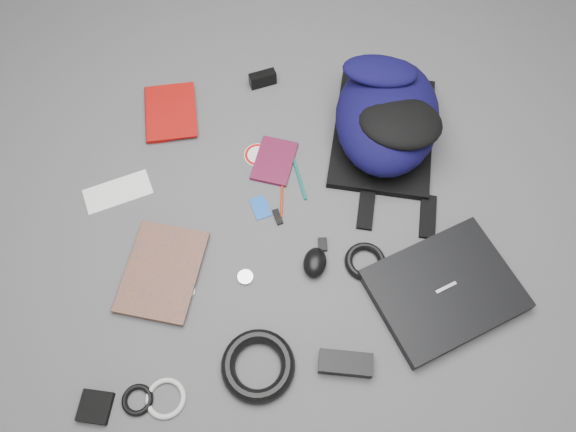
{
  "coord_description": "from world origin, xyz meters",
  "views": [
    {
      "loc": [
        -0.06,
        -0.77,
        1.52
      ],
      "look_at": [
        0.0,
        0.0,
        0.02
      ],
      "focal_mm": 35.0,
      "sensor_mm": 36.0,
      "label": 1
    }
  ],
  "objects": [
    {
      "name": "earbud_coil",
      "position": [
        -0.43,
        -0.5,
        0.01
      ],
      "size": [
        0.11,
        0.11,
        0.02
      ],
      "primitive_type": "torus",
      "rotation": [
        0.0,
        0.0,
        0.36
      ],
      "color": "black",
      "rests_on": "ground"
    },
    {
      "name": "pouch",
      "position": [
        -0.53,
        -0.51,
        0.01
      ],
      "size": [
        0.09,
        0.09,
        0.02
      ],
      "primitive_type": "cube",
      "rotation": [
        0.0,
        0.0,
        -0.2
      ],
      "color": "black",
      "rests_on": "ground"
    },
    {
      "name": "mouse",
      "position": [
        0.07,
        -0.16,
        0.02
      ],
      "size": [
        0.09,
        0.11,
        0.05
      ],
      "primitive_type": "ellipsoid",
      "rotation": [
        0.0,
        0.0,
        -0.26
      ],
      "color": "black",
      "rests_on": "ground"
    },
    {
      "name": "laptop",
      "position": [
        0.42,
        -0.26,
        0.02
      ],
      "size": [
        0.47,
        0.43,
        0.04
      ],
      "primitive_type": "cube",
      "rotation": [
        0.0,
        0.0,
        0.38
      ],
      "color": "black",
      "rests_on": "ground"
    },
    {
      "name": "comic_book",
      "position": [
        -0.47,
        -0.12,
        0.01
      ],
      "size": [
        0.28,
        0.33,
        0.02
      ],
      "primitive_type": "imported",
      "rotation": [
        0.0,
        0.0,
        -0.27
      ],
      "color": "#C5630E",
      "rests_on": "ground"
    },
    {
      "name": "usb_black",
      "position": [
        -0.03,
        0.01,
        0.0
      ],
      "size": [
        0.03,
        0.05,
        0.01
      ],
      "primitive_type": "cube",
      "rotation": [
        0.0,
        0.0,
        0.26
      ],
      "color": "black",
      "rests_on": "ground"
    },
    {
      "name": "key_fob",
      "position": [
        0.1,
        -0.09,
        0.01
      ],
      "size": [
        0.03,
        0.04,
        0.01
      ],
      "primitive_type": "cube",
      "rotation": [
        0.0,
        0.0,
        -0.03
      ],
      "color": "black",
      "rests_on": "ground"
    },
    {
      "name": "power_cord_coil",
      "position": [
        -0.11,
        -0.44,
        0.02
      ],
      "size": [
        0.21,
        0.21,
        0.04
      ],
      "primitive_type": "torus",
      "rotation": [
        0.0,
        0.0,
        0.06
      ],
      "color": "black",
      "rests_on": "ground"
    },
    {
      "name": "sticker_disc",
      "position": [
        -0.08,
        0.24,
        0.0
      ],
      "size": [
        0.1,
        0.1,
        0.0
      ],
      "primitive_type": "cylinder",
      "rotation": [
        0.0,
        0.0,
        -0.1
      ],
      "color": "white",
      "rests_on": "ground"
    },
    {
      "name": "ground",
      "position": [
        0.0,
        0.0,
        0.0
      ],
      "size": [
        4.0,
        4.0,
        0.0
      ],
      "primitive_type": "plane",
      "color": "#4F4F51",
      "rests_on": "ground"
    },
    {
      "name": "pen_red",
      "position": [
        -0.01,
        0.07,
        0.0
      ],
      "size": [
        0.02,
        0.14,
        0.01
      ],
      "primitive_type": "cylinder",
      "rotation": [
        1.57,
        0.0,
        -0.1
      ],
      "color": "red",
      "rests_on": "ground"
    },
    {
      "name": "cable_coil",
      "position": [
        0.21,
        -0.16,
        0.01
      ],
      "size": [
        0.16,
        0.16,
        0.02
      ],
      "primitive_type": "torus",
      "rotation": [
        0.0,
        0.0,
        0.38
      ],
      "color": "black",
      "rests_on": "ground"
    },
    {
      "name": "power_brick",
      "position": [
        0.12,
        -0.45,
        0.02
      ],
      "size": [
        0.15,
        0.08,
        0.04
      ],
      "primitive_type": "cube",
      "rotation": [
        0.0,
        0.0,
        -0.17
      ],
      "color": "black",
      "rests_on": "ground"
    },
    {
      "name": "backpack",
      "position": [
        0.33,
        0.29,
        0.1
      ],
      "size": [
        0.45,
        0.57,
        0.21
      ],
      "primitive_type": null,
      "rotation": [
        0.0,
        0.0,
        -0.23
      ],
      "color": "black",
      "rests_on": "ground"
    },
    {
      "name": "headphone_left",
      "position": [
        -0.3,
        -0.21,
        0.01
      ],
      "size": [
        0.06,
        0.06,
        0.01
      ],
      "primitive_type": "cylinder",
      "rotation": [
        0.0,
        0.0,
        -0.25
      ],
      "color": "#A9A9AB",
      "rests_on": "ground"
    },
    {
      "name": "envelope",
      "position": [
        -0.52,
        0.13,
        0.0
      ],
      "size": [
        0.22,
        0.15,
        0.0
      ],
      "primitive_type": "cube",
      "rotation": [
        0.0,
        0.0,
        0.32
      ],
      "color": "white",
      "rests_on": "ground"
    },
    {
      "name": "white_cable_coil",
      "position": [
        -0.36,
        -0.5,
        0.01
      ],
      "size": [
        0.14,
        0.14,
        0.01
      ],
      "primitive_type": "torus",
      "rotation": [
        0.0,
        0.0,
        -0.4
      ],
      "color": "silver",
      "rests_on": "ground"
    },
    {
      "name": "pen_teal",
      "position": [
        0.05,
        0.14,
        0.0
      ],
      "size": [
        0.04,
        0.16,
        0.01
      ],
      "primitive_type": "cylinder",
      "rotation": [
        1.57,
        0.0,
        0.17
      ],
      "color": "#0B665A",
      "rests_on": "ground"
    },
    {
      "name": "compact_camera",
      "position": [
        -0.05,
        0.53,
        0.03
      ],
      "size": [
        0.1,
        0.06,
        0.05
      ],
      "primitive_type": "cube",
      "rotation": [
        0.0,
        0.0,
        0.27
      ],
      "color": "black",
      "rests_on": "ground"
    },
    {
      "name": "id_badge",
      "position": [
        -0.08,
        0.04,
        0.0
      ],
      "size": [
        0.07,
        0.09,
        0.0
      ],
      "primitive_type": "cube",
      "rotation": [
        0.0,
        0.0,
        0.31
      ],
      "color": "blue",
      "rests_on": "ground"
    },
    {
      "name": "dvd_case",
      "position": [
        -0.03,
        0.21,
        0.01
      ],
      "size": [
        0.16,
        0.19,
        0.01
      ],
      "primitive_type": "cube",
      "rotation": [
        0.0,
        0.0,
        -0.32
      ],
      "color": "#490E24",
      "rests_on": "ground"
    },
    {
      "name": "textbook_red",
      "position": [
        -0.45,
        0.41,
        0.01
      ],
      "size": [
        0.18,
        0.24,
        0.02
      ],
      "primitive_type": "imported",
      "rotation": [
        0.0,
        0.0,
        0.07
      ],
      "color": "#930908",
      "rests_on": "ground"
    },
    {
      "name": "headphone_right",
      "position": [
        -0.14,
        -0.18,
        0.01
      ],
      "size": [
        0.06,
        0.06,
        0.01
      ],
      "primitive_type": "cylinder",
      "rotation": [
        0.0,
        0.0,
        0.33
      ],
      "color": "silver",
      "rests_on": "ground"
    }
  ]
}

